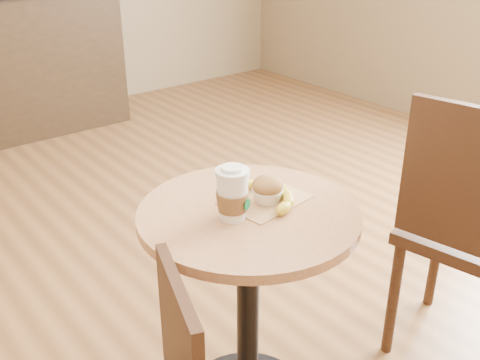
# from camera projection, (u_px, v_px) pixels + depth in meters

# --- Properties ---
(cafe_table) EXTENTS (0.64, 0.64, 0.75)m
(cafe_table) POSITION_uv_depth(u_px,v_px,m) (248.00, 280.00, 1.70)
(cafe_table) COLOR black
(cafe_table) RESTS_ON ground
(chair_right) EXTENTS (0.52, 0.52, 1.01)m
(chair_right) POSITION_uv_depth(u_px,v_px,m) (472.00, 229.00, 1.88)
(chair_right) COLOR #382113
(chair_right) RESTS_ON ground
(kraft_bag) EXTENTS (0.26, 0.21, 0.00)m
(kraft_bag) POSITION_uv_depth(u_px,v_px,m) (266.00, 200.00, 1.65)
(kraft_bag) COLOR #AA8052
(kraft_bag) RESTS_ON cafe_table
(coffee_cup) EXTENTS (0.09, 0.10, 0.16)m
(coffee_cup) POSITION_uv_depth(u_px,v_px,m) (233.00, 196.00, 1.52)
(coffee_cup) COLOR white
(coffee_cup) RESTS_ON cafe_table
(muffin) EXTENTS (0.09, 0.09, 0.08)m
(muffin) POSITION_uv_depth(u_px,v_px,m) (268.00, 190.00, 1.61)
(muffin) COLOR silver
(muffin) RESTS_ON kraft_bag
(banana) EXTENTS (0.17, 0.26, 0.03)m
(banana) POSITION_uv_depth(u_px,v_px,m) (271.00, 193.00, 1.65)
(banana) COLOR gold
(banana) RESTS_ON kraft_bag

